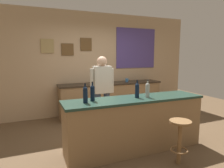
# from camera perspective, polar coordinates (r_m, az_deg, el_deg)

# --- Properties ---
(ground_plane) EXTENTS (10.00, 10.00, 0.00)m
(ground_plane) POSITION_cam_1_polar(r_m,az_deg,el_deg) (4.00, 3.62, -15.89)
(ground_plane) COLOR brown
(back_wall) EXTENTS (6.00, 0.09, 2.80)m
(back_wall) POSITION_cam_1_polar(r_m,az_deg,el_deg) (5.56, -5.21, 5.96)
(back_wall) COLOR tan
(back_wall) RESTS_ON ground_plane
(bar_counter) EXTENTS (2.45, 0.60, 0.92)m
(bar_counter) POSITION_cam_1_polar(r_m,az_deg,el_deg) (3.50, 6.62, -11.39)
(bar_counter) COLOR olive
(bar_counter) RESTS_ON ground_plane
(side_counter) EXTENTS (2.85, 0.56, 0.90)m
(side_counter) POSITION_cam_1_polar(r_m,az_deg,el_deg) (5.45, -0.19, -4.29)
(side_counter) COLOR olive
(side_counter) RESTS_ON ground_plane
(bartender) EXTENTS (0.52, 0.21, 1.62)m
(bartender) POSITION_cam_1_polar(r_m,az_deg,el_deg) (4.12, -2.86, -1.50)
(bartender) COLOR #384766
(bartender) RESTS_ON ground_plane
(bar_stool) EXTENTS (0.32, 0.32, 0.68)m
(bar_stool) POSITION_cam_1_polar(r_m,az_deg,el_deg) (3.20, 19.06, -13.75)
(bar_stool) COLOR brown
(bar_stool) RESTS_ON ground_plane
(wine_bottle_a) EXTENTS (0.07, 0.07, 0.31)m
(wine_bottle_a) POSITION_cam_1_polar(r_m,az_deg,el_deg) (3.00, -7.74, -2.91)
(wine_bottle_a) COLOR black
(wine_bottle_a) RESTS_ON bar_counter
(wine_bottle_b) EXTENTS (0.07, 0.07, 0.31)m
(wine_bottle_b) POSITION_cam_1_polar(r_m,az_deg,el_deg) (3.13, -5.68, -2.42)
(wine_bottle_b) COLOR black
(wine_bottle_b) RESTS_ON bar_counter
(wine_bottle_c) EXTENTS (0.07, 0.07, 0.31)m
(wine_bottle_c) POSITION_cam_1_polar(r_m,az_deg,el_deg) (3.37, 7.30, -1.68)
(wine_bottle_c) COLOR black
(wine_bottle_c) RESTS_ON bar_counter
(wine_bottle_d) EXTENTS (0.07, 0.07, 0.31)m
(wine_bottle_d) POSITION_cam_1_polar(r_m,az_deg,el_deg) (3.43, 10.25, -1.59)
(wine_bottle_d) COLOR #999E99
(wine_bottle_d) RESTS_ON bar_counter
(wine_glass_a) EXTENTS (0.07, 0.07, 0.16)m
(wine_glass_a) POSITION_cam_1_polar(r_m,az_deg,el_deg) (5.19, -4.30, 1.32)
(wine_glass_a) COLOR silver
(wine_glass_a) RESTS_ON side_counter
(wine_glass_b) EXTENTS (0.07, 0.07, 0.16)m
(wine_glass_b) POSITION_cam_1_polar(r_m,az_deg,el_deg) (5.30, -1.49, 1.48)
(wine_glass_b) COLOR silver
(wine_glass_b) RESTS_ON side_counter
(coffee_mug) EXTENTS (0.13, 0.08, 0.09)m
(coffee_mug) POSITION_cam_1_polar(r_m,az_deg,el_deg) (5.56, 4.31, 1.13)
(coffee_mug) COLOR #336699
(coffee_mug) RESTS_ON side_counter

